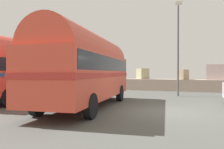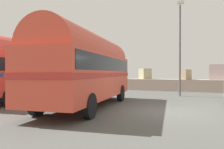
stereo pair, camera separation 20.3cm
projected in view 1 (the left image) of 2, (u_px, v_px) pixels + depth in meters
name	position (u px, v px, depth m)	size (l,w,h in m)	color
ground	(166.00, 112.00, 9.43)	(32.00, 26.00, 0.02)	#4E4F4B
breakwater	(180.00, 83.00, 20.53)	(31.36, 2.25, 2.49)	tan
vintage_coach	(87.00, 66.00, 10.76)	(3.40, 8.81, 3.70)	black
second_coach	(28.00, 68.00, 13.60)	(2.58, 8.63, 3.70)	black
lamp_post	(178.00, 45.00, 15.74)	(0.44, 1.09, 6.66)	#5B5B60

